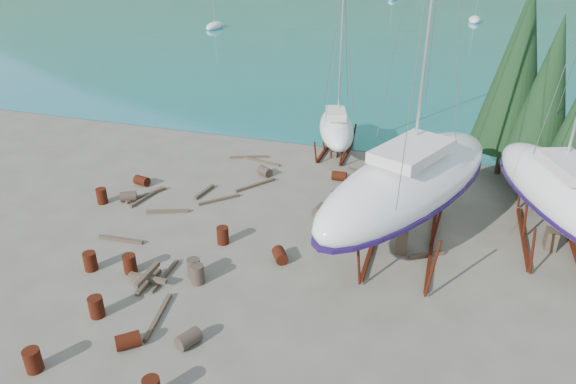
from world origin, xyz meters
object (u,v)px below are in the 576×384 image
(large_sailboat_far, at_px, (561,191))
(small_sailboat_shore, at_px, (336,128))
(worker, at_px, (359,214))
(large_sailboat_near, at_px, (410,181))

(large_sailboat_far, bearing_deg, small_sailboat_shore, 127.23)
(small_sailboat_shore, relative_size, worker, 6.57)
(large_sailboat_near, distance_m, small_sailboat_shore, 11.87)
(large_sailboat_near, bearing_deg, large_sailboat_far, 43.02)
(small_sailboat_shore, bearing_deg, large_sailboat_far, -49.32)
(large_sailboat_far, relative_size, small_sailboat_shore, 1.51)
(large_sailboat_near, xyz_separation_m, large_sailboat_far, (6.76, 2.30, -0.57))
(small_sailboat_shore, bearing_deg, worker, -87.02)
(small_sailboat_shore, bearing_deg, large_sailboat_near, -77.62)
(large_sailboat_far, xyz_separation_m, worker, (-9.10, -1.47, -1.95))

